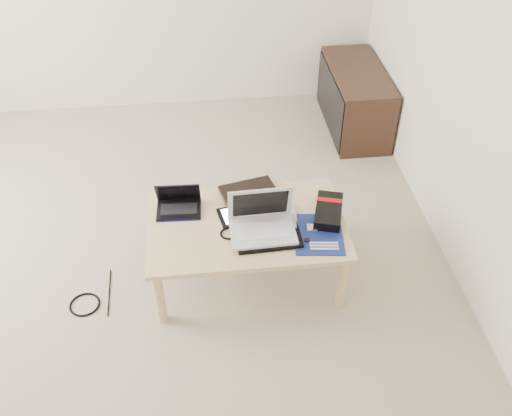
{
  "coord_description": "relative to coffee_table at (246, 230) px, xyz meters",
  "views": [
    {
      "loc": [
        0.55,
        -2.43,
        2.53
      ],
      "look_at": [
        0.82,
        -0.08,
        0.51
      ],
      "focal_mm": 40.0,
      "sensor_mm": 36.0,
      "label": 1
    }
  ],
  "objects": [
    {
      "name": "motherboard",
      "position": [
        0.38,
        -0.14,
        0.05
      ],
      "size": [
        0.3,
        0.36,
        0.02
      ],
      "color": "navy",
      "rests_on": "coffee_table"
    },
    {
      "name": "cable_coil",
      "position": [
        -0.1,
        -0.08,
        0.05
      ],
      "size": [
        0.11,
        0.11,
        0.01
      ],
      "primitive_type": "torus",
      "rotation": [
        0.0,
        0.0,
        0.2
      ],
      "color": "black",
      "rests_on": "coffee_table"
    },
    {
      "name": "coffee_table",
      "position": [
        0.0,
        0.0,
        0.0
      ],
      "size": [
        1.1,
        0.7,
        0.4
      ],
      "color": "#CEB67C",
      "rests_on": "ground"
    },
    {
      "name": "remote",
      "position": [
        0.26,
        0.01,
        0.06
      ],
      "size": [
        0.08,
        0.25,
        0.02
      ],
      "color": "#B7B7BC",
      "rests_on": "coffee_table"
    },
    {
      "name": "floor_cable_coil",
      "position": [
        -0.94,
        -0.15,
        -0.35
      ],
      "size": [
        0.23,
        0.23,
        0.01
      ],
      "primitive_type": "torus",
      "rotation": [
        0.0,
        0.0,
        -0.4
      ],
      "color": "black",
      "rests_on": "ground"
    },
    {
      "name": "white_laptop",
      "position": [
        0.08,
        -0.08,
        0.12
      ],
      "size": [
        0.36,
        0.26,
        0.25
      ],
      "color": "silver",
      "rests_on": "neoprene_sleeve"
    },
    {
      "name": "neoprene_sleeve",
      "position": [
        0.11,
        -0.11,
        0.06
      ],
      "size": [
        0.36,
        0.27,
        0.02
      ],
      "primitive_type": "cube",
      "rotation": [
        0.0,
        0.0,
        0.04
      ],
      "color": "black",
      "rests_on": "coffee_table"
    },
    {
      "name": "book",
      "position": [
        0.05,
        0.22,
        0.06
      ],
      "size": [
        0.37,
        0.33,
        0.03
      ],
      "color": "black",
      "rests_on": "coffee_table"
    },
    {
      "name": "ground",
      "position": [
        -0.76,
        0.08,
        -0.35
      ],
      "size": [
        4.0,
        4.0,
        0.0
      ],
      "primitive_type": "plane",
      "color": "#B0A58E",
      "rests_on": "ground"
    },
    {
      "name": "netbook",
      "position": [
        -0.37,
        0.16,
        0.09
      ],
      "size": [
        0.26,
        0.19,
        0.17
      ],
      "color": "black",
      "rests_on": "coffee_table"
    },
    {
      "name": "media_cabinet",
      "position": [
        1.01,
        1.53,
        -0.1
      ],
      "size": [
        0.41,
        0.9,
        0.5
      ],
      "color": "#392417",
      "rests_on": "ground"
    },
    {
      "name": "gpu_box",
      "position": [
        0.47,
        0.01,
        0.08
      ],
      "size": [
        0.22,
        0.32,
        0.06
      ],
      "color": "black",
      "rests_on": "coffee_table"
    },
    {
      "name": "tablet",
      "position": [
        -0.04,
        0.07,
        0.05
      ],
      "size": [
        0.25,
        0.21,
        0.01
      ],
      "color": "black",
      "rests_on": "coffee_table"
    },
    {
      "name": "floor_cable_trail",
      "position": [
        -0.81,
        -0.07,
        -0.35
      ],
      "size": [
        0.02,
        0.35,
        0.01
      ],
      "primitive_type": "cylinder",
      "rotation": [
        1.57,
        0.0,
        0.04
      ],
      "color": "black",
      "rests_on": "ground"
    }
  ]
}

